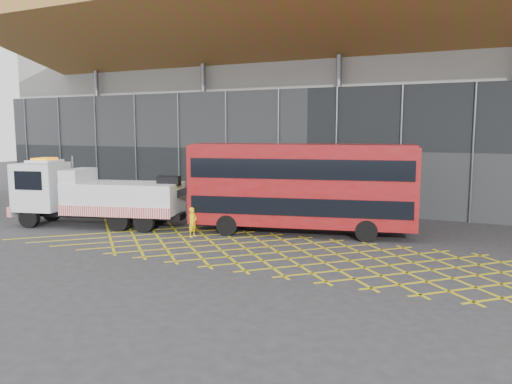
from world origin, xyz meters
The scene contains 6 objects.
ground_plane centered at (0.00, 0.00, 0.00)m, with size 120.00×120.00×0.00m, color #2C2C2F.
road_markings centered at (5.60, 0.00, 0.01)m, with size 27.96×7.16×0.01m.
construction_building centered at (1.92, 18.40, 8.98)m, with size 55.00×23.97×18.00m.
recovery_truck centered at (-6.83, 1.03, 1.77)m, with size 10.98×4.93×3.84m.
bus_towed centered at (4.31, 4.04, 2.56)m, with size 11.62×5.23×4.62m.
worker centered at (-0.32, 1.09, 0.74)m, with size 0.54×0.36×1.49m, color yellow.
Camera 1 is at (13.15, -19.66, 5.38)m, focal length 35.00 mm.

